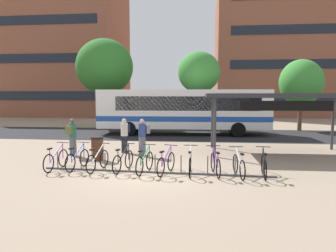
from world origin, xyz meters
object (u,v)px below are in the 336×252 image
parked_bicycle_silver_2 (98,161)px  street_tree_1 (105,67)px  commuter_navy_pack_1 (125,133)px  street_tree_0 (301,83)px  street_tree_2 (199,72)px  parked_bicycle_black_9 (264,166)px  transit_shelter (279,97)px  parked_bicycle_purple_0 (56,160)px  parked_bicycle_black_3 (123,161)px  city_bus (182,110)px  parked_bicycle_blue_1 (78,159)px  parked_bicycle_purple_5 (166,163)px  parked_bicycle_purple_7 (215,164)px  parked_bicycle_white_8 (239,166)px  commuter_grey_pack_0 (143,135)px  parked_bicycle_green_4 (145,163)px  commuter_olive_pack_2 (72,134)px  trash_bin (97,148)px  parked_bicycle_white_6 (190,164)px

parked_bicycle_silver_2 → street_tree_1: (-4.80, 16.15, 4.92)m
commuter_navy_pack_1 → street_tree_0: bearing=146.1°
street_tree_2 → street_tree_1: bearing=172.5°
parked_bicycle_black_9 → street_tree_1: (-10.88, 16.34, 4.92)m
transit_shelter → street_tree_2: (-3.99, 10.61, 1.92)m
parked_bicycle_purple_0 → parked_bicycle_black_3: bearing=-83.1°
city_bus → parked_bicycle_black_9: bearing=105.6°
parked_bicycle_purple_0 → transit_shelter: transit_shelter is taller
parked_bicycle_blue_1 → parked_bicycle_purple_5: 3.48m
transit_shelter → street_tree_0: size_ratio=1.26×
city_bus → parked_bicycle_silver_2: city_bus is taller
parked_bicycle_purple_5 → parked_bicycle_purple_7: same height
parked_bicycle_black_3 → commuter_navy_pack_1: commuter_navy_pack_1 is taller
parked_bicycle_blue_1 → parked_bicycle_white_8: 6.06m
street_tree_1 → street_tree_2: street_tree_1 is taller
transit_shelter → street_tree_0: (4.03, 10.14, 1.05)m
parked_bicycle_purple_7 → street_tree_2: bearing=-5.7°
parked_bicycle_purple_0 → parked_bicycle_purple_5: (4.26, -0.15, 0.00)m
street_tree_1 → transit_shelter: bearing=-43.5°
parked_bicycle_black_9 → street_tree_0: street_tree_0 is taller
parked_bicycle_black_9 → commuter_grey_pack_0: (-4.92, 3.20, 0.62)m
parked_bicycle_purple_0 → parked_bicycle_green_4: size_ratio=1.01×
commuter_olive_pack_2 → street_tree_0: street_tree_0 is taller
parked_bicycle_purple_5 → parked_bicycle_blue_1: bearing=100.0°
commuter_navy_pack_1 → commuter_olive_pack_2: bearing=-50.2°
parked_bicycle_black_3 → parked_bicycle_green_4: (0.85, -0.16, 0.00)m
commuter_grey_pack_0 → trash_bin: commuter_grey_pack_0 is taller
commuter_olive_pack_2 → street_tree_2: (5.70, 12.40, 3.66)m
street_tree_1 → trash_bin: bearing=-73.8°
parked_bicycle_black_9 → parked_bicycle_black_3: bearing=92.6°
parked_bicycle_purple_0 → parked_bicycle_silver_2: bearing=-83.8°
commuter_navy_pack_1 → trash_bin: bearing=-8.4°
parked_bicycle_black_3 → parked_bicycle_purple_7: 3.43m
parked_bicycle_black_3 → street_tree_1: bearing=31.7°
parked_bicycle_white_6 → street_tree_1: street_tree_1 is taller
parked_bicycle_green_4 → trash_bin: 3.17m
parked_bicycle_silver_2 → street_tree_1: size_ratio=0.22×
commuter_olive_pack_2 → street_tree_0: size_ratio=0.31×
parked_bicycle_black_3 → street_tree_2: bearing=2.1°
parked_bicycle_white_8 → commuter_navy_pack_1: bearing=44.0°
parked_bicycle_white_8 → trash_bin: trash_bin is taller
parked_bicycle_white_6 → street_tree_0: street_tree_0 is taller
parked_bicycle_purple_5 → trash_bin: 3.85m
parked_bicycle_blue_1 → street_tree_2: (4.42, 14.92, 4.29)m
city_bus → parked_bicycle_green_4: 11.35m
city_bus → parked_bicycle_blue_1: size_ratio=7.07×
commuter_grey_pack_0 → street_tree_1: bearing=-104.3°
parked_bicycle_blue_1 → street_tree_0: size_ratio=0.31×
transit_shelter → parked_bicycle_green_4: bearing=-142.4°
parked_bicycle_white_6 → parked_bicycle_green_4: bearing=88.9°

